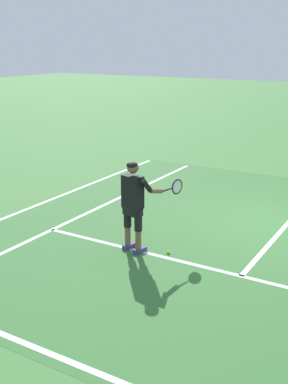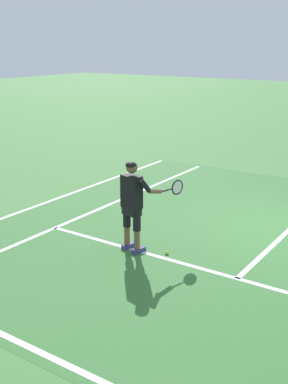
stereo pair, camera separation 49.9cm
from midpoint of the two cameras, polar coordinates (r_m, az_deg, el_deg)
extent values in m
cube|color=#387033|center=(9.71, 16.07, -6.21)|extent=(10.98, 10.05, 0.00)
cube|color=white|center=(8.34, 12.56, -9.87)|extent=(8.23, 0.10, 0.01)
cube|color=white|center=(11.51, -3.68, -1.84)|extent=(0.10, 9.65, 0.01)
cube|color=white|center=(12.36, -8.73, -0.67)|extent=(0.10, 9.65, 0.01)
cube|color=navy|center=(9.27, -0.25, -6.33)|extent=(0.17, 0.30, 0.09)
cube|color=navy|center=(9.08, 0.95, -6.84)|extent=(0.17, 0.30, 0.09)
cylinder|color=brown|center=(9.16, -0.43, -5.10)|extent=(0.11, 0.11, 0.36)
cylinder|color=black|center=(9.02, -0.44, -2.84)|extent=(0.14, 0.14, 0.41)
cylinder|color=brown|center=(8.97, 0.77, -5.60)|extent=(0.11, 0.11, 0.36)
cylinder|color=black|center=(8.83, 0.78, -3.29)|extent=(0.14, 0.14, 0.41)
cube|color=black|center=(8.87, 0.16, -2.06)|extent=(0.38, 0.27, 0.20)
cube|color=black|center=(8.76, 0.16, 0.04)|extent=(0.42, 0.30, 0.60)
cylinder|color=brown|center=(8.95, -0.88, 0.06)|extent=(0.09, 0.09, 0.62)
cylinder|color=black|center=(8.60, 1.80, 0.73)|extent=(0.15, 0.28, 0.29)
cylinder|color=brown|center=(8.75, 2.96, 0.06)|extent=(0.15, 0.30, 0.14)
sphere|color=brown|center=(8.65, 0.22, 2.87)|extent=(0.21, 0.21, 0.21)
ellipsoid|color=black|center=(8.63, 0.12, 3.17)|extent=(0.24, 0.24, 0.12)
cylinder|color=#232326|center=(8.90, 4.03, 0.13)|extent=(0.08, 0.20, 0.03)
cylinder|color=black|center=(9.01, 4.69, 0.32)|extent=(0.05, 0.10, 0.02)
torus|color=black|center=(9.14, 5.48, 0.54)|extent=(0.09, 0.29, 0.30)
cylinder|color=silver|center=(9.14, 5.48, 0.54)|extent=(0.06, 0.24, 0.25)
sphere|color=#CCE02D|center=(9.04, 4.27, -7.09)|extent=(0.07, 0.07, 0.07)
camera|label=1|loc=(0.25, -88.43, 0.48)|focal=45.62mm
camera|label=2|loc=(0.25, 91.57, -0.48)|focal=45.62mm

